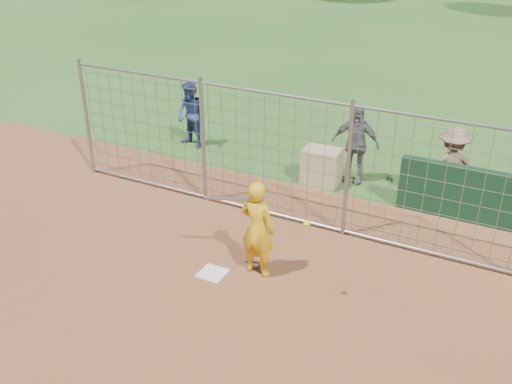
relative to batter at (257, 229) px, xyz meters
The scene contains 10 objects.
ground 1.08m from the batter, 164.99° to the right, with size 100.00×100.00×0.00m, color #2D591E.
home_plate 1.12m from the batter, 150.05° to the right, with size 0.43×0.43×0.02m, color silver.
dugout_wall 4.40m from the batter, 51.24° to the left, with size 2.60×0.20×1.10m, color #11381E.
batter is the anchor object (origin of this frame).
bystander_a 5.76m from the batter, 133.70° to the left, with size 0.80×0.63×1.65m, color navy.
bystander_b 4.11m from the batter, 86.31° to the left, with size 1.04×0.43×1.77m, color #58575C.
bystander_c 4.49m from the batter, 59.03° to the left, with size 1.10×0.63×1.70m, color #805F46.
equipment_bin 3.72m from the batter, 94.97° to the left, with size 0.80×0.55×0.80m, color tan.
equipment_in_play 0.60m from the batter, 99.89° to the right, with size 1.83×0.47×0.12m.
backstop_fence 1.98m from the batter, 109.56° to the left, with size 9.08×0.08×2.60m.
Camera 1 is at (4.24, -6.84, 5.53)m, focal length 40.00 mm.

